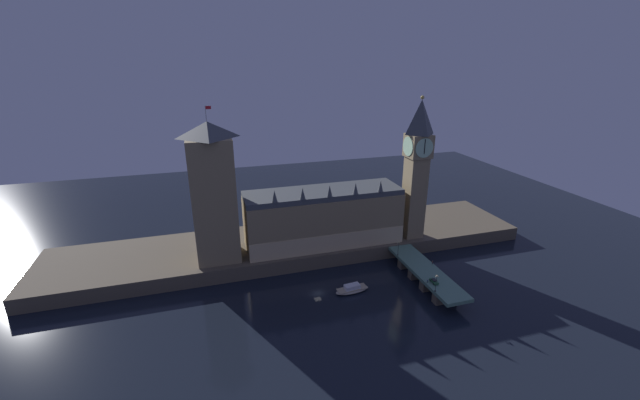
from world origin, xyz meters
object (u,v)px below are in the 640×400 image
at_px(street_lamp_near, 436,281).
at_px(car_northbound_trail, 434,281).
at_px(pedestrian_mid_walk, 432,262).
at_px(street_lamp_far, 398,247).
at_px(victoria_tower, 213,193).
at_px(pedestrian_near_rail, 428,281).
at_px(clock_tower, 417,166).
at_px(boat_upstream, 352,289).

bearing_deg(street_lamp_near, car_northbound_trail, 62.32).
relative_size(pedestrian_mid_walk, street_lamp_far, 0.24).
xyz_separation_m(victoria_tower, pedestrian_mid_walk, (84.28, -31.66, -28.45)).
distance_m(victoria_tower, pedestrian_near_rail, 91.06).
relative_size(victoria_tower, pedestrian_mid_walk, 40.27).
bearing_deg(street_lamp_far, pedestrian_mid_walk, -48.27).
bearing_deg(clock_tower, pedestrian_mid_walk, -100.49).
xyz_separation_m(street_lamp_far, boat_upstream, (-25.85, -12.31, -8.97)).
height_order(clock_tower, boat_upstream, clock_tower).
bearing_deg(car_northbound_trail, pedestrian_near_rail, 164.13).
relative_size(victoria_tower, street_lamp_near, 9.22).
distance_m(victoria_tower, pedestrian_mid_walk, 94.41).
xyz_separation_m(clock_tower, car_northbound_trail, (-12.30, -40.11, -34.27)).
bearing_deg(street_lamp_near, pedestrian_mid_walk, 61.02).
height_order(street_lamp_near, boat_upstream, street_lamp_near).
height_order(street_lamp_far, boat_upstream, street_lamp_far).
xyz_separation_m(victoria_tower, street_lamp_near, (74.22, -49.82, -24.96)).
bearing_deg(street_lamp_far, street_lamp_near, -90.00).
bearing_deg(pedestrian_near_rail, street_lamp_near, -93.78).
bearing_deg(pedestrian_mid_walk, pedestrian_near_rail, -128.58).
distance_m(pedestrian_near_rail, street_lamp_near, 7.00).
bearing_deg(victoria_tower, boat_upstream, -34.06).
distance_m(car_northbound_trail, pedestrian_near_rail, 2.52).
relative_size(victoria_tower, pedestrian_near_rail, 40.20).
bearing_deg(car_northbound_trail, clock_tower, 72.95).
bearing_deg(clock_tower, victoria_tower, 177.22).
distance_m(street_lamp_far, boat_upstream, 30.00).
height_order(car_northbound_trail, pedestrian_mid_walk, pedestrian_mid_walk).
bearing_deg(car_northbound_trail, street_lamp_near, -117.68).
distance_m(clock_tower, boat_upstream, 63.73).
relative_size(clock_tower, pedestrian_near_rail, 41.27).
bearing_deg(pedestrian_mid_walk, clock_tower, 79.51).
xyz_separation_m(car_northbound_trail, pedestrian_near_rail, (-2.41, 0.69, 0.15)).
xyz_separation_m(pedestrian_mid_walk, street_lamp_far, (-10.06, 11.28, 3.35)).
bearing_deg(pedestrian_near_rail, boat_upstream, 157.13).
height_order(victoria_tower, street_lamp_far, victoria_tower).
relative_size(victoria_tower, street_lamp_far, 9.53).
xyz_separation_m(pedestrian_mid_walk, boat_upstream, (-35.91, -1.03, -5.62)).
height_order(victoria_tower, pedestrian_near_rail, victoria_tower).
xyz_separation_m(pedestrian_near_rail, boat_upstream, (-26.25, 11.08, -5.62)).
xyz_separation_m(car_northbound_trail, boat_upstream, (-28.67, 11.76, -5.47)).
xyz_separation_m(victoria_tower, pedestrian_near_rail, (74.62, -43.77, -28.45)).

